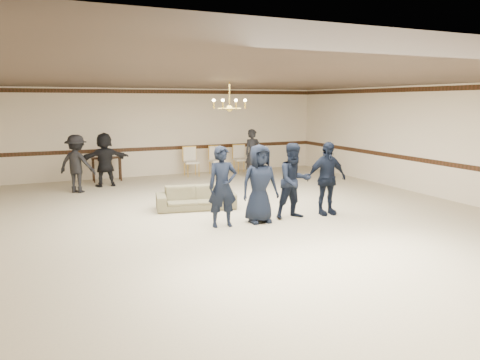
{
  "coord_description": "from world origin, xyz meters",
  "views": [
    {
      "loc": [
        -4.28,
        -9.41,
        2.72
      ],
      "look_at": [
        -0.37,
        -0.5,
        1.01
      ],
      "focal_mm": 33.54,
      "sensor_mm": 36.0,
      "label": 1
    }
  ],
  "objects_px": {
    "console_table": "(107,169)",
    "chandelier": "(229,95)",
    "boy_d": "(327,178)",
    "banquet_chair_right": "(241,159)",
    "banquet_chair_left": "(192,162)",
    "adult_right": "(253,154)",
    "banquet_chair_mid": "(217,160)",
    "settee": "(196,198)",
    "boy_c": "(294,181)",
    "adult_mid": "(105,160)",
    "adult_left": "(77,164)",
    "boy_a": "(223,187)",
    "boy_b": "(260,184)"
  },
  "relations": [
    {
      "from": "adult_left",
      "to": "console_table",
      "type": "distance_m",
      "value": 2.05
    },
    {
      "from": "boy_a",
      "to": "settee",
      "type": "height_order",
      "value": "boy_a"
    },
    {
      "from": "chandelier",
      "to": "settee",
      "type": "relative_size",
      "value": 0.47
    },
    {
      "from": "adult_mid",
      "to": "banquet_chair_mid",
      "type": "height_order",
      "value": "adult_mid"
    },
    {
      "from": "console_table",
      "to": "chandelier",
      "type": "bearing_deg",
      "value": -65.2
    },
    {
      "from": "boy_d",
      "to": "settee",
      "type": "distance_m",
      "value": 3.33
    },
    {
      "from": "adult_right",
      "to": "adult_left",
      "type": "bearing_deg",
      "value": 179.77
    },
    {
      "from": "adult_right",
      "to": "boy_a",
      "type": "bearing_deg",
      "value": -124.21
    },
    {
      "from": "banquet_chair_right",
      "to": "boy_d",
      "type": "bearing_deg",
      "value": -90.34
    },
    {
      "from": "boy_b",
      "to": "banquet_chair_right",
      "type": "relative_size",
      "value": 1.68
    },
    {
      "from": "banquet_chair_left",
      "to": "console_table",
      "type": "relative_size",
      "value": 1.06
    },
    {
      "from": "adult_left",
      "to": "adult_mid",
      "type": "distance_m",
      "value": 1.14
    },
    {
      "from": "banquet_chair_mid",
      "to": "console_table",
      "type": "distance_m",
      "value": 4.01
    },
    {
      "from": "boy_d",
      "to": "settee",
      "type": "bearing_deg",
      "value": 150.02
    },
    {
      "from": "boy_b",
      "to": "console_table",
      "type": "relative_size",
      "value": 1.77
    },
    {
      "from": "banquet_chair_left",
      "to": "adult_right",
      "type": "bearing_deg",
      "value": -26.34
    },
    {
      "from": "boy_c",
      "to": "boy_d",
      "type": "bearing_deg",
      "value": 0.54
    },
    {
      "from": "boy_b",
      "to": "banquet_chair_left",
      "type": "distance_m",
      "value": 6.79
    },
    {
      "from": "boy_b",
      "to": "adult_right",
      "type": "bearing_deg",
      "value": 67.99
    },
    {
      "from": "boy_c",
      "to": "boy_d",
      "type": "distance_m",
      "value": 0.9
    },
    {
      "from": "boy_a",
      "to": "banquet_chair_right",
      "type": "xyz_separation_m",
      "value": [
        3.43,
        6.76,
        -0.36
      ]
    },
    {
      "from": "boy_d",
      "to": "banquet_chair_mid",
      "type": "xyz_separation_m",
      "value": [
        -0.27,
        6.76,
        -0.36
      ]
    },
    {
      "from": "boy_d",
      "to": "console_table",
      "type": "distance_m",
      "value": 8.18
    },
    {
      "from": "boy_d",
      "to": "banquet_chair_right",
      "type": "height_order",
      "value": "boy_d"
    },
    {
      "from": "adult_mid",
      "to": "chandelier",
      "type": "bearing_deg",
      "value": 114.87
    },
    {
      "from": "adult_right",
      "to": "boy_c",
      "type": "bearing_deg",
      "value": -108.75
    },
    {
      "from": "boy_a",
      "to": "boy_c",
      "type": "height_order",
      "value": "same"
    },
    {
      "from": "banquet_chair_left",
      "to": "chandelier",
      "type": "bearing_deg",
      "value": -91.61
    },
    {
      "from": "chandelier",
      "to": "banquet_chair_right",
      "type": "xyz_separation_m",
      "value": [
        2.65,
        5.27,
        -2.34
      ]
    },
    {
      "from": "boy_c",
      "to": "console_table",
      "type": "bearing_deg",
      "value": 116.37
    },
    {
      "from": "boy_a",
      "to": "adult_left",
      "type": "relative_size",
      "value": 1.02
    },
    {
      "from": "settee",
      "to": "console_table",
      "type": "bearing_deg",
      "value": 117.13
    },
    {
      "from": "settee",
      "to": "banquet_chair_mid",
      "type": "bearing_deg",
      "value": 74.07
    },
    {
      "from": "chandelier",
      "to": "console_table",
      "type": "height_order",
      "value": "chandelier"
    },
    {
      "from": "boy_d",
      "to": "chandelier",
      "type": "bearing_deg",
      "value": 145.78
    },
    {
      "from": "boy_c",
      "to": "banquet_chair_left",
      "type": "relative_size",
      "value": 1.68
    },
    {
      "from": "boy_b",
      "to": "banquet_chair_left",
      "type": "bearing_deg",
      "value": 87.35
    },
    {
      "from": "adult_left",
      "to": "chandelier",
      "type": "bearing_deg",
      "value": 166.96
    },
    {
      "from": "chandelier",
      "to": "banquet_chair_mid",
      "type": "xyz_separation_m",
      "value": [
        1.65,
        5.27,
        -2.34
      ]
    },
    {
      "from": "adult_left",
      "to": "banquet_chair_left",
      "type": "relative_size",
      "value": 1.65
    },
    {
      "from": "boy_c",
      "to": "banquet_chair_left",
      "type": "distance_m",
      "value": 6.78
    },
    {
      "from": "console_table",
      "to": "boy_a",
      "type": "bearing_deg",
      "value": -75.75
    },
    {
      "from": "adult_mid",
      "to": "banquet_chair_right",
      "type": "height_order",
      "value": "adult_mid"
    },
    {
      "from": "boy_c",
      "to": "adult_left",
      "type": "distance_m",
      "value": 6.89
    },
    {
      "from": "adult_left",
      "to": "console_table",
      "type": "xyz_separation_m",
      "value": [
        1.07,
        1.69,
        -0.45
      ]
    },
    {
      "from": "boy_d",
      "to": "boy_b",
      "type": "bearing_deg",
      "value": -176.38
    },
    {
      "from": "adult_mid",
      "to": "adult_left",
      "type": "bearing_deg",
      "value": 33.36
    },
    {
      "from": "boy_c",
      "to": "console_table",
      "type": "height_order",
      "value": "boy_c"
    },
    {
      "from": "banquet_chair_mid",
      "to": "console_table",
      "type": "relative_size",
      "value": 1.06
    },
    {
      "from": "console_table",
      "to": "boy_c",
      "type": "bearing_deg",
      "value": -62.63
    }
  ]
}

